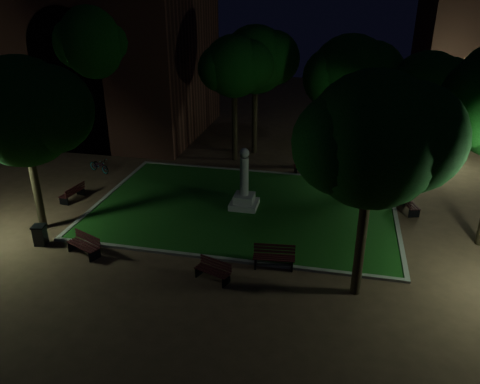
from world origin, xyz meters
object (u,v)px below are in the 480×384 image
at_px(bench_near_right, 274,257).
at_px(bench_left_side, 73,193).
at_px(bench_near_left, 213,271).
at_px(bicycle, 99,165).
at_px(trash_bin, 40,235).
at_px(bench_right_side, 408,204).
at_px(bench_west_near, 85,245).
at_px(bench_far_side, 308,167).
at_px(monument, 244,191).

distance_m(bench_near_right, bench_left_side, 12.22).
bearing_deg(bench_near_left, bicycle, 155.92).
xyz_separation_m(bench_near_left, bench_near_right, (2.19, 1.40, 0.06)).
bearing_deg(trash_bin, bench_near_left, -6.68).
height_order(bench_near_left, bench_right_side, bench_right_side).
bearing_deg(bench_near_left, bench_west_near, -166.38).
distance_m(bench_west_near, bench_far_side, 14.29).
xyz_separation_m(monument, trash_bin, (-8.10, -5.54, -0.48)).
relative_size(monument, bench_near_left, 2.06).
bearing_deg(bicycle, bench_far_side, -56.68).
xyz_separation_m(bench_near_right, trash_bin, (-10.43, -0.44, 0.03)).
distance_m(monument, bench_far_side, 6.27).
xyz_separation_m(bench_near_left, bench_west_near, (-5.90, 0.65, 0.04)).
distance_m(bench_near_right, trash_bin, 10.44).
xyz_separation_m(bench_right_side, bicycle, (-18.01, 1.64, 0.02)).
distance_m(bench_near_left, bench_far_side, 12.38).
relative_size(bench_right_side, bench_far_side, 0.94).
height_order(monument, bench_near_left, monument).
bearing_deg(bench_left_side, bicycle, -162.99).
distance_m(bench_near_left, bench_right_side, 11.33).
relative_size(monument, trash_bin, 3.43).
bearing_deg(bench_near_right, bench_near_left, -153.17).
bearing_deg(bench_right_side, trash_bin, 95.64).
distance_m(bench_near_left, bench_west_near, 5.93).
xyz_separation_m(monument, bench_west_near, (-5.76, -5.85, -0.53)).
distance_m(bench_near_left, trash_bin, 8.30).
bearing_deg(bench_near_right, bench_far_side, 81.49).
height_order(bench_left_side, trash_bin, trash_bin).
xyz_separation_m(monument, bicycle, (-9.80, 3.09, -0.52)).
relative_size(bench_west_near, trash_bin, 1.85).
bearing_deg(trash_bin, bench_far_side, 45.52).
xyz_separation_m(monument, bench_near_right, (2.33, -5.10, -0.52)).
height_order(bench_west_near, bench_left_side, bench_west_near).
relative_size(bench_far_side, trash_bin, 1.95).
bearing_deg(trash_bin, bench_near_right, 2.41).
distance_m(bench_left_side, bench_right_side, 17.56).
bearing_deg(bicycle, bench_near_right, -101.87).
bearing_deg(bench_right_side, bicycle, 67.24).
bearing_deg(bicycle, bench_left_side, -149.27).
bearing_deg(monument, bench_near_left, -88.78).
distance_m(bench_west_near, trash_bin, 2.36).
bearing_deg(bench_right_side, bench_near_left, 117.03).
distance_m(bench_west_near, bicycle, 9.81).
distance_m(bench_right_side, bench_far_side, 6.79).
distance_m(bench_far_side, bicycle, 12.86).
relative_size(bench_near_right, bench_west_near, 1.01).
height_order(bench_near_right, bench_west_near, bench_near_right).
xyz_separation_m(bench_left_side, trash_bin, (1.09, -4.55, 0.07)).
height_order(monument, bench_west_near, monument).
xyz_separation_m(monument, bench_near_left, (0.14, -6.50, -0.58)).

